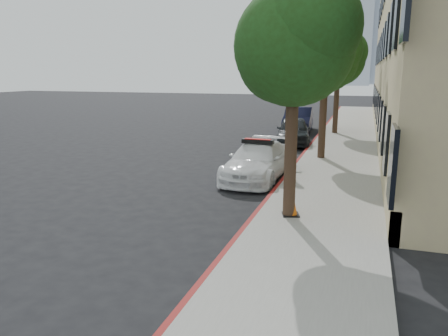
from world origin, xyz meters
name	(u,v)px	position (x,y,z in m)	size (l,w,h in m)	color
ground	(207,191)	(0.00, 0.00, 0.00)	(120.00, 120.00, 0.00)	black
sidewalk	(343,145)	(3.60, 10.00, 0.07)	(3.20, 50.00, 0.15)	gray
curb_strip	(312,144)	(2.06, 10.00, 0.07)	(0.12, 50.00, 0.15)	maroon
tower_right	(388,10)	(9.00, 135.00, 22.00)	(14.00, 14.00, 44.00)	#9EA8B7
tree_near	(295,45)	(2.93, -2.01, 4.27)	(2.92, 2.82, 5.62)	black
tree_mid	(326,59)	(2.93, 5.99, 4.16)	(2.77, 2.64, 5.43)	black
tree_far	(339,59)	(2.93, 13.99, 4.39)	(3.10, 3.00, 5.81)	black
police_car	(258,161)	(1.10, 2.10, 0.64)	(1.90, 4.42, 1.42)	white
parked_car_mid	(293,131)	(1.08, 9.99, 0.70)	(1.65, 4.10, 1.40)	black
parked_car_far	(298,120)	(0.60, 14.91, 0.76)	(1.60, 4.60, 1.52)	black
fire_hydrant	(291,168)	(2.35, 1.65, 0.55)	(0.35, 0.32, 0.83)	white
traffic_cone	(291,200)	(2.95, -1.96, 0.54)	(0.51, 0.51, 0.78)	black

